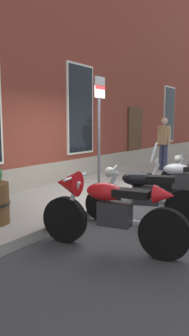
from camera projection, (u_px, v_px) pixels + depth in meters
ground_plane at (121, 205)px, 6.81m from camera, size 140.00×140.00×0.00m
sidewalk at (76, 195)px, 7.44m from camera, size 30.22×2.33×0.16m
motorcycle_red_sport at (106, 209)px, 4.38m from camera, size 0.64×2.11×1.06m
motorcycle_black_naked at (142, 196)px, 5.55m from camera, size 0.91×1.89×0.97m
motorcycle_silver_touring at (186, 179)px, 6.80m from camera, size 0.98×1.93×1.30m
pedestrian_tan_coat at (164, 141)px, 10.62m from camera, size 0.35×0.54×1.74m
parking_sign at (99, 119)px, 6.95m from camera, size 0.36×0.07×2.56m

